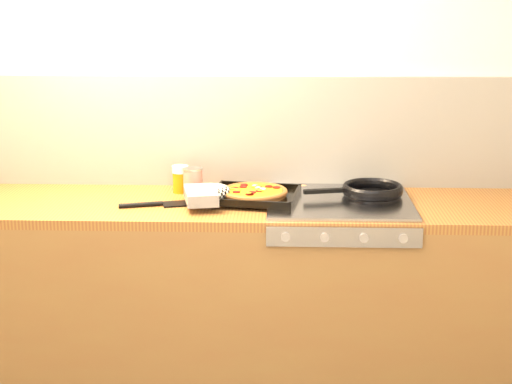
{
  "coord_description": "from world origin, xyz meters",
  "views": [
    {
      "loc": [
        0.22,
        -2.09,
        1.78
      ],
      "look_at": [
        0.1,
        1.08,
        0.95
      ],
      "focal_mm": 55.0,
      "sensor_mm": 36.0,
      "label": 1
    }
  ],
  "objects_px": {
    "pizza_on_tray": "(240,193)",
    "juice_glass": "(180,179)",
    "frying_pan": "(371,191)",
    "tomato_can": "(193,182)"
  },
  "relations": [
    {
      "from": "frying_pan",
      "to": "juice_glass",
      "type": "relative_size",
      "value": 3.77
    },
    {
      "from": "frying_pan",
      "to": "tomato_can",
      "type": "distance_m",
      "value": 0.77
    },
    {
      "from": "frying_pan",
      "to": "juice_glass",
      "type": "bearing_deg",
      "value": 173.72
    },
    {
      "from": "pizza_on_tray",
      "to": "juice_glass",
      "type": "height_order",
      "value": "juice_glass"
    },
    {
      "from": "frying_pan",
      "to": "juice_glass",
      "type": "height_order",
      "value": "juice_glass"
    },
    {
      "from": "juice_glass",
      "to": "frying_pan",
      "type": "bearing_deg",
      "value": -6.28
    },
    {
      "from": "frying_pan",
      "to": "tomato_can",
      "type": "xyz_separation_m",
      "value": [
        -0.77,
        0.05,
        0.02
      ]
    },
    {
      "from": "frying_pan",
      "to": "juice_glass",
      "type": "distance_m",
      "value": 0.83
    },
    {
      "from": "pizza_on_tray",
      "to": "frying_pan",
      "type": "distance_m",
      "value": 0.56
    },
    {
      "from": "juice_glass",
      "to": "pizza_on_tray",
      "type": "bearing_deg",
      "value": -30.77
    }
  ]
}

